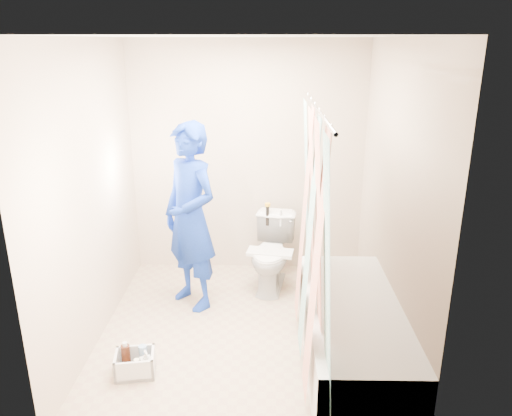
{
  "coord_description": "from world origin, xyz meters",
  "views": [
    {
      "loc": [
        0.19,
        -3.74,
        2.38
      ],
      "look_at": [
        0.1,
        0.33,
        1.0
      ],
      "focal_mm": 35.0,
      "sensor_mm": 36.0,
      "label": 1
    }
  ],
  "objects_px": {
    "cleaning_caddy": "(136,364)",
    "toilet": "(272,254)",
    "bathtub": "(352,331)",
    "plumber": "(191,217)"
  },
  "relations": [
    {
      "from": "bathtub",
      "to": "toilet",
      "type": "height_order",
      "value": "toilet"
    },
    {
      "from": "plumber",
      "to": "cleaning_caddy",
      "type": "distance_m",
      "value": 1.36
    },
    {
      "from": "bathtub",
      "to": "plumber",
      "type": "bearing_deg",
      "value": 146.25
    },
    {
      "from": "plumber",
      "to": "cleaning_caddy",
      "type": "relative_size",
      "value": 5.39
    },
    {
      "from": "toilet",
      "to": "bathtub",
      "type": "bearing_deg",
      "value": -54.96
    },
    {
      "from": "toilet",
      "to": "cleaning_caddy",
      "type": "distance_m",
      "value": 1.77
    },
    {
      "from": "plumber",
      "to": "toilet",
      "type": "bearing_deg",
      "value": 69.4
    },
    {
      "from": "bathtub",
      "to": "plumber",
      "type": "distance_m",
      "value": 1.71
    },
    {
      "from": "plumber",
      "to": "bathtub",
      "type": "bearing_deg",
      "value": 10.64
    },
    {
      "from": "cleaning_caddy",
      "to": "toilet",
      "type": "bearing_deg",
      "value": 45.16
    }
  ]
}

